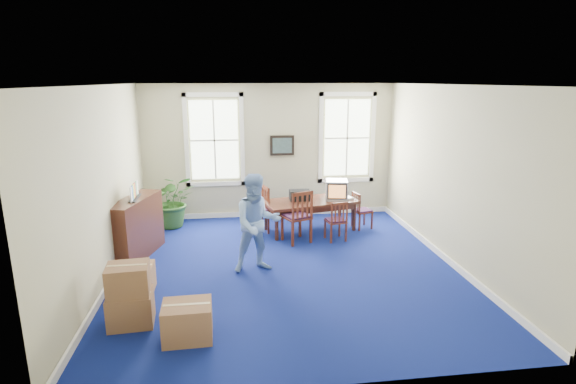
{
  "coord_description": "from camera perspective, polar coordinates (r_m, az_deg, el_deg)",
  "views": [
    {
      "loc": [
        -0.96,
        -7.43,
        3.28
      ],
      "look_at": [
        0.1,
        0.6,
        1.25
      ],
      "focal_mm": 28.0,
      "sensor_mm": 36.0,
      "label": 1
    }
  ],
  "objects": [
    {
      "name": "floor",
      "position": [
        8.18,
        -0.15,
        -9.57
      ],
      "size": [
        6.5,
        6.5,
        0.0
      ],
      "primitive_type": "plane",
      "color": "navy",
      "rests_on": "ground"
    },
    {
      "name": "ceiling",
      "position": [
        7.49,
        -0.16,
        13.46
      ],
      "size": [
        6.5,
        6.5,
        0.0
      ],
      "primitive_type": "plane",
      "rotation": [
        3.14,
        0.0,
        0.0
      ],
      "color": "white",
      "rests_on": "ground"
    },
    {
      "name": "wall_back",
      "position": [
        10.85,
        -2.36,
        5.15
      ],
      "size": [
        6.5,
        0.0,
        6.5
      ],
      "primitive_type": "plane",
      "rotation": [
        1.57,
        0.0,
        0.0
      ],
      "color": "#B4AE88",
      "rests_on": "ground"
    },
    {
      "name": "wall_front",
      "position": [
        4.61,
        5.08,
        -7.37
      ],
      "size": [
        6.5,
        0.0,
        6.5
      ],
      "primitive_type": "plane",
      "rotation": [
        -1.57,
        0.0,
        0.0
      ],
      "color": "#B4AE88",
      "rests_on": "ground"
    },
    {
      "name": "wall_left",
      "position": [
        7.89,
        -22.32,
        0.7
      ],
      "size": [
        0.0,
        6.5,
        6.5
      ],
      "primitive_type": "plane",
      "rotation": [
        1.57,
        0.0,
        1.57
      ],
      "color": "#B4AE88",
      "rests_on": "ground"
    },
    {
      "name": "wall_right",
      "position": [
        8.59,
        20.13,
        1.92
      ],
      "size": [
        0.0,
        6.5,
        6.5
      ],
      "primitive_type": "plane",
      "rotation": [
        1.57,
        0.0,
        -1.57
      ],
      "color": "#B4AE88",
      "rests_on": "ground"
    },
    {
      "name": "baseboard_back",
      "position": [
        11.17,
        -2.27,
        -2.7
      ],
      "size": [
        6.0,
        0.04,
        0.12
      ],
      "primitive_type": "cube",
      "color": "white",
      "rests_on": "ground"
    },
    {
      "name": "baseboard_left",
      "position": [
        8.34,
        -21.13,
        -9.63
      ],
      "size": [
        0.04,
        6.5,
        0.12
      ],
      "primitive_type": "cube",
      "color": "white",
      "rests_on": "ground"
    },
    {
      "name": "baseboard_right",
      "position": [
        9.0,
        19.14,
        -7.71
      ],
      "size": [
        0.04,
        6.5,
        0.12
      ],
      "primitive_type": "cube",
      "color": "white",
      "rests_on": "ground"
    },
    {
      "name": "window_left",
      "position": [
        10.76,
        -9.33,
        6.51
      ],
      "size": [
        1.4,
        0.12,
        2.2
      ],
      "primitive_type": null,
      "color": "white",
      "rests_on": "ground"
    },
    {
      "name": "window_right",
      "position": [
        11.12,
        7.5,
        6.82
      ],
      "size": [
        1.4,
        0.12,
        2.2
      ],
      "primitive_type": null,
      "color": "white",
      "rests_on": "ground"
    },
    {
      "name": "wall_picture",
      "position": [
        10.81,
        -0.75,
        5.93
      ],
      "size": [
        0.58,
        0.06,
        0.48
      ],
      "primitive_type": null,
      "color": "black",
      "rests_on": "ground"
    },
    {
      "name": "conference_table",
      "position": [
        10.03,
        2.83,
        -2.97
      ],
      "size": [
        2.18,
        1.34,
        0.69
      ],
      "primitive_type": null,
      "rotation": [
        0.0,
        0.0,
        0.22
      ],
      "color": "#472216",
      "rests_on": "ground"
    },
    {
      "name": "crt_tv",
      "position": [
        10.04,
        6.19,
        0.31
      ],
      "size": [
        0.56,
        0.59,
        0.43
      ],
      "primitive_type": null,
      "rotation": [
        0.0,
        0.0,
        -0.19
      ],
      "color": "#B7B7BC",
      "rests_on": "conference_table"
    },
    {
      "name": "game_console",
      "position": [
        10.12,
        7.74,
        -0.76
      ],
      "size": [
        0.2,
        0.23,
        0.05
      ],
      "primitive_type": "cube",
      "rotation": [
        0.0,
        0.0,
        0.36
      ],
      "color": "white",
      "rests_on": "conference_table"
    },
    {
      "name": "equipment_bag",
      "position": [
        9.91,
        1.51,
        -0.42
      ],
      "size": [
        0.45,
        0.29,
        0.22
      ],
      "primitive_type": "cube",
      "rotation": [
        0.0,
        0.0,
        0.0
      ],
      "color": "black",
      "rests_on": "conference_table"
    },
    {
      "name": "chair_near_left",
      "position": [
        9.25,
        1.08,
        -3.05
      ],
      "size": [
        0.65,
        0.65,
        1.12
      ],
      "primitive_type": null,
      "rotation": [
        0.0,
        0.0,
        3.52
      ],
      "color": "maroon",
      "rests_on": "ground"
    },
    {
      "name": "chair_near_right",
      "position": [
        9.44,
        6.07,
        -3.58
      ],
      "size": [
        0.45,
        0.45,
        0.86
      ],
      "primitive_type": null,
      "rotation": [
        0.0,
        0.0,
        3.32
      ],
      "color": "maroon",
      "rests_on": "ground"
    },
    {
      "name": "chair_end_left",
      "position": [
        9.84,
        -4.03,
        -2.3
      ],
      "size": [
        0.57,
        0.57,
        1.03
      ],
      "primitive_type": null,
      "rotation": [
        0.0,
        0.0,
        -1.29
      ],
      "color": "maroon",
      "rests_on": "ground"
    },
    {
      "name": "chair_end_right",
      "position": [
        10.28,
        9.42,
        -2.29
      ],
      "size": [
        0.46,
        0.46,
        0.83
      ],
      "primitive_type": null,
      "rotation": [
        0.0,
        0.0,
        1.83
      ],
      "color": "maroon",
      "rests_on": "ground"
    },
    {
      "name": "man",
      "position": [
        7.79,
        -3.93,
        -3.98
      ],
      "size": [
        0.95,
        0.79,
        1.74
      ],
      "primitive_type": "imported",
      "rotation": [
        0.0,
        0.0,
        0.17
      ],
      "color": "#81A8E3",
      "rests_on": "ground"
    },
    {
      "name": "credenza",
      "position": [
        8.95,
        -18.74,
        -4.2
      ],
      "size": [
        0.82,
        1.56,
        1.18
      ],
      "primitive_type": "cube",
      "rotation": [
        0.0,
        0.0,
        -0.27
      ],
      "color": "#472216",
      "rests_on": "ground"
    },
    {
      "name": "brochure_rack",
      "position": [
        8.75,
        -18.98,
        0.42
      ],
      "size": [
        0.14,
        0.69,
        0.3
      ],
      "primitive_type": null,
      "rotation": [
        0.0,
        0.0,
        -0.03
      ],
      "color": "#99999E",
      "rests_on": "credenza"
    },
    {
      "name": "potted_plant",
      "position": [
        10.52,
        -14.48,
        -1.09
      ],
      "size": [
        1.13,
        0.99,
        1.22
      ],
      "primitive_type": "imported",
      "rotation": [
        0.0,
        0.0,
        0.03
      ],
      "color": "#2A5620",
      "rests_on": "ground"
    },
    {
      "name": "cardboard_boxes",
      "position": [
        6.67,
        -17.33,
        -11.64
      ],
      "size": [
        1.74,
        1.74,
        0.92
      ],
      "primitive_type": null,
      "rotation": [
        0.0,
        0.0,
        0.09
      ],
      "color": "#916240",
      "rests_on": "ground"
    }
  ]
}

